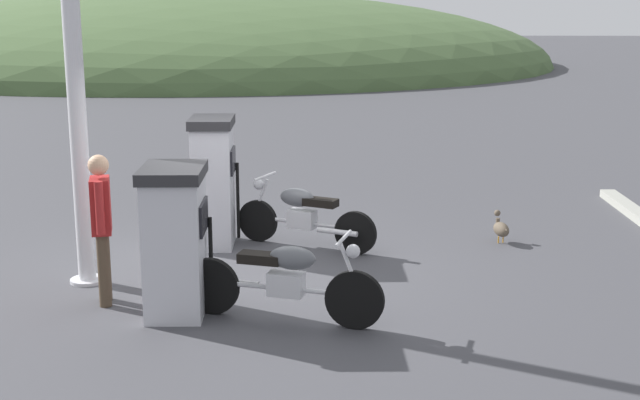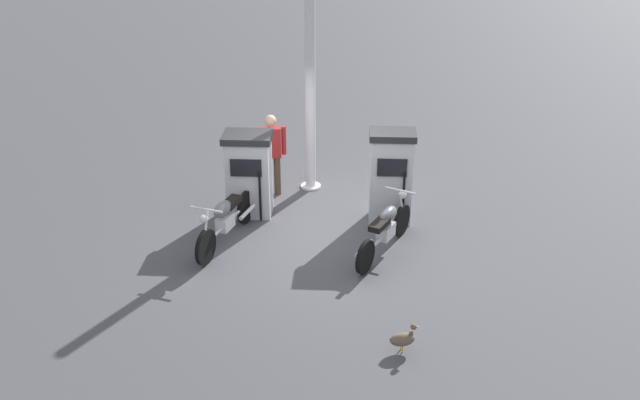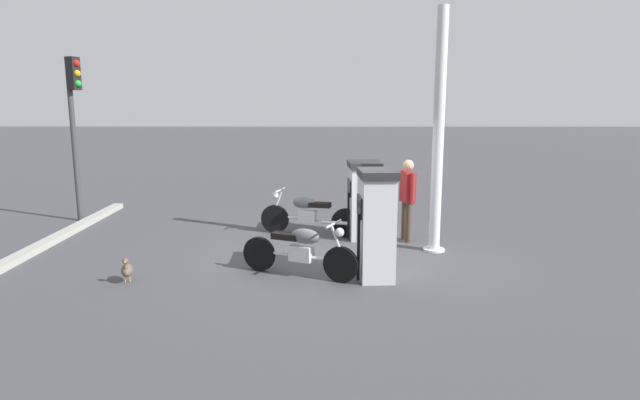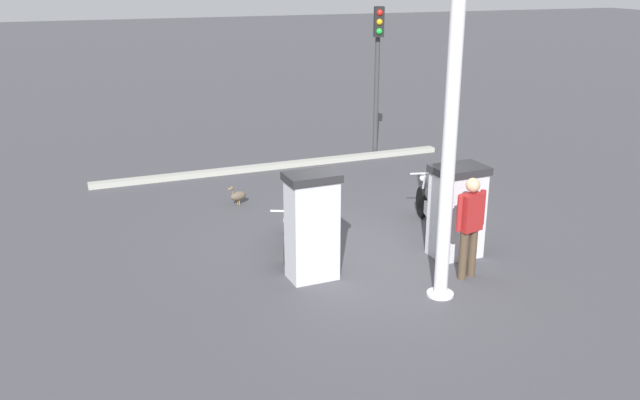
# 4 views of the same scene
# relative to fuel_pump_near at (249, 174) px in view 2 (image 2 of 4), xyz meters

# --- Properties ---
(ground_plane) EXTENTS (120.00, 120.00, 0.00)m
(ground_plane) POSITION_rel_fuel_pump_near_xyz_m (0.58, 1.27, -0.79)
(ground_plane) COLOR #424247
(fuel_pump_near) EXTENTS (0.68, 0.89, 1.56)m
(fuel_pump_near) POSITION_rel_fuel_pump_near_xyz_m (0.00, 0.00, 0.00)
(fuel_pump_near) COLOR silver
(fuel_pump_near) RESTS_ON ground
(fuel_pump_far) EXTENTS (0.60, 0.83, 1.70)m
(fuel_pump_far) POSITION_rel_fuel_pump_near_xyz_m (-0.00, 2.54, 0.07)
(fuel_pump_far) COLOR silver
(fuel_pump_far) RESTS_ON ground
(motorcycle_near_pump) EXTENTS (2.08, 0.78, 0.94)m
(motorcycle_near_pump) POSITION_rel_fuel_pump_near_xyz_m (1.13, -0.19, -0.34)
(motorcycle_near_pump) COLOR black
(motorcycle_near_pump) RESTS_ON ground
(motorcycle_far_pump) EXTENTS (1.85, 0.96, 0.92)m
(motorcycle_far_pump) POSITION_rel_fuel_pump_near_xyz_m (1.17, 2.49, -0.35)
(motorcycle_far_pump) COLOR black
(motorcycle_far_pump) RESTS_ON ground
(attendant_person) EXTENTS (0.28, 0.58, 1.62)m
(attendant_person) POSITION_rel_fuel_pump_near_xyz_m (-0.83, 0.28, 0.14)
(attendant_person) COLOR #473828
(attendant_person) RESTS_ON ground
(wandering_duck) EXTENTS (0.25, 0.42, 0.42)m
(wandering_duck) POSITION_rel_fuel_pump_near_xyz_m (3.79, 2.79, -0.59)
(wandering_duck) COLOR brown
(wandering_duck) RESTS_ON ground
(canopy_support_pole) EXTENTS (0.40, 0.40, 4.35)m
(canopy_support_pole) POSITION_rel_fuel_pump_near_xyz_m (-1.24, 0.97, 1.31)
(canopy_support_pole) COLOR silver
(canopy_support_pole) RESTS_ON ground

